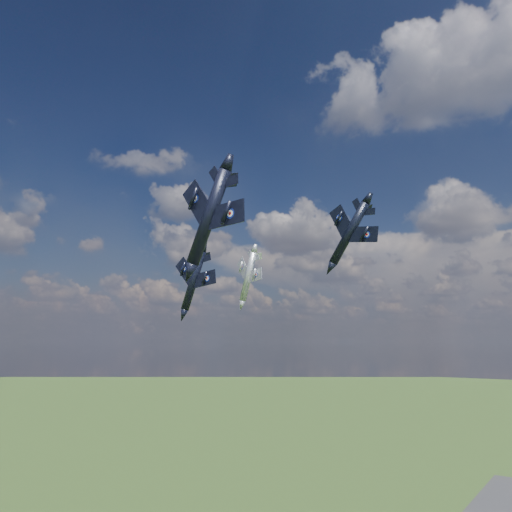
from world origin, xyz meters
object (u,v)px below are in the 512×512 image
Objects in this scene: jet_high_navy at (349,233)px; jet_left_silver at (248,276)px; jet_lead_navy at (194,280)px; jet_right_navy at (209,217)px.

jet_high_navy is 1.16× the size of jet_left_silver.
jet_left_silver is (-5.73, 22.20, 3.40)m from jet_lead_navy.
jet_right_navy is 0.86× the size of jet_high_navy.
jet_high_navy is at bearing 98.11° from jet_right_navy.
jet_lead_navy is 23.18m from jet_left_silver.
jet_left_silver is (-22.89, 2.22, -5.48)m from jet_high_navy.
jet_high_navy is at bearing 49.41° from jet_lead_navy.
jet_lead_navy is 0.94× the size of jet_left_silver.
jet_right_navy is 1.00× the size of jet_left_silver.
jet_lead_navy is 27.80m from jet_high_navy.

